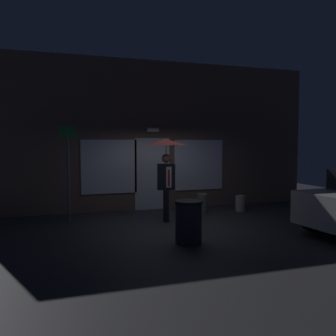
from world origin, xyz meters
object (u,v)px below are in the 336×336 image
object	(u,v)px
sidewalk_bollard_2	(240,203)
trash_bin	(189,222)
street_sign_post	(68,167)
sidewalk_bollard	(202,204)
person_with_umbrella	(166,159)

from	to	relation	value
sidewalk_bollard_2	trash_bin	distance (m)	3.90
street_sign_post	sidewalk_bollard	bearing A→B (deg)	1.07
street_sign_post	trash_bin	distance (m)	3.66
sidewalk_bollard_2	sidewalk_bollard	bearing A→B (deg)	178.77
sidewalk_bollard	sidewalk_bollard_2	world-z (taller)	sidewalk_bollard
street_sign_post	sidewalk_bollard_2	world-z (taller)	street_sign_post
street_sign_post	sidewalk_bollard_2	distance (m)	5.13
trash_bin	sidewalk_bollard	bearing A→B (deg)	61.49
person_with_umbrella	street_sign_post	world-z (taller)	street_sign_post
sidewalk_bollard_2	trash_bin	bearing A→B (deg)	-134.93
street_sign_post	trash_bin	bearing A→B (deg)	-50.53
street_sign_post	sidewalk_bollard	xyz separation A→B (m)	(3.75, 0.07, -1.16)
sidewalk_bollard_2	person_with_umbrella	bearing A→B (deg)	-166.40
sidewalk_bollard	street_sign_post	bearing A→B (deg)	-178.93
sidewalk_bollard	sidewalk_bollard_2	size ratio (longest dim) A/B	1.23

